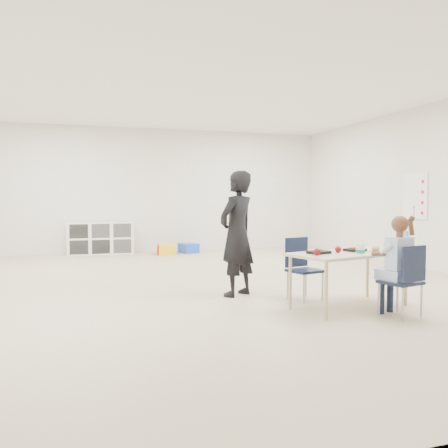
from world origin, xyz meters
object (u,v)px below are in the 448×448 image
object	(u,v)px
chair_near	(400,281)
adult	(237,234)
child	(401,260)
table	(349,280)
cubby_shelf	(100,238)

from	to	relation	value
chair_near	adult	size ratio (longest dim) A/B	0.48
child	table	bearing A→B (deg)	105.14
chair_near	child	world-z (taller)	child
child	cubby_shelf	world-z (taller)	child
chair_near	cubby_shelf	size ratio (longest dim) A/B	0.53
table	chair_near	size ratio (longest dim) A/B	1.99
child	adult	world-z (taller)	adult
child	adult	xyz separation A→B (m)	(-1.25, 1.48, 0.19)
chair_near	cubby_shelf	distance (m)	7.08
table	child	size ratio (longest dim) A/B	1.26
table	cubby_shelf	world-z (taller)	cubby_shelf
cubby_shelf	adult	world-z (taller)	adult
chair_near	cubby_shelf	bearing A→B (deg)	97.55
child	adult	distance (m)	1.95
chair_near	adult	xyz separation A→B (m)	(-1.25, 1.48, 0.41)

